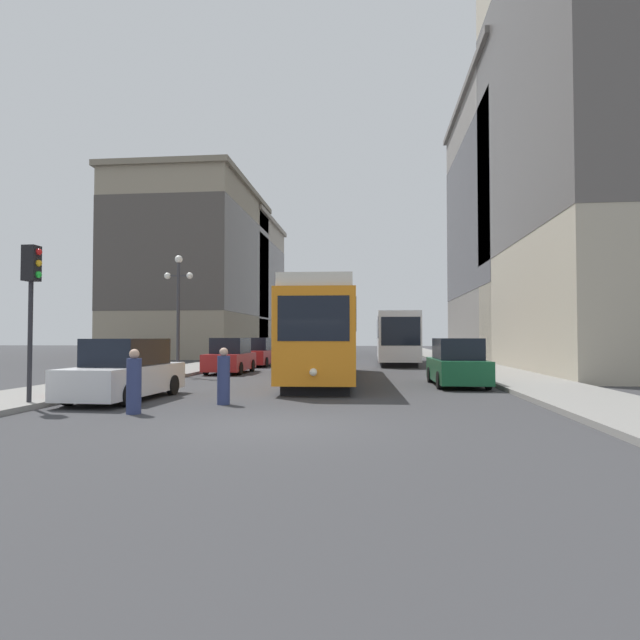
{
  "coord_description": "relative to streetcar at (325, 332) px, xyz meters",
  "views": [
    {
      "loc": [
        2.08,
        -11.04,
        1.87
      ],
      "look_at": [
        -0.0,
        9.74,
        2.54
      ],
      "focal_mm": 29.79,
      "sensor_mm": 36.0,
      "label": 1
    }
  ],
  "objects": [
    {
      "name": "ground_plane",
      "position": [
        0.0,
        -12.1,
        -2.1
      ],
      "size": [
        200.0,
        200.0,
        0.0
      ],
      "primitive_type": "plane",
      "color": "#38383A"
    },
    {
      "name": "sidewalk_left",
      "position": [
        -8.21,
        27.9,
        -2.03
      ],
      "size": [
        3.28,
        120.0,
        0.15
      ],
      "primitive_type": "cube",
      "color": "gray",
      "rests_on": "ground"
    },
    {
      "name": "sidewalk_right",
      "position": [
        8.22,
        27.9,
        -2.03
      ],
      "size": [
        3.28,
        120.0,
        0.15
      ],
      "primitive_type": "cube",
      "color": "gray",
      "rests_on": "ground"
    },
    {
      "name": "streetcar",
      "position": [
        0.0,
        0.0,
        0.0
      ],
      "size": [
        3.14,
        14.28,
        3.89
      ],
      "rotation": [
        0.0,
        0.0,
        0.04
      ],
      "color": "black",
      "rests_on": "ground"
    },
    {
      "name": "transit_bus",
      "position": [
        3.69,
        14.22,
        -0.15
      ],
      "size": [
        2.64,
        11.45,
        3.45
      ],
      "rotation": [
        0.0,
        0.0,
        0.0
      ],
      "color": "black",
      "rests_on": "ground"
    },
    {
      "name": "parked_car_left_near",
      "position": [
        -5.27,
        -7.94,
        -1.26
      ],
      "size": [
        2.04,
        4.8,
        1.82
      ],
      "rotation": [
        0.0,
        0.0,
        -0.04
      ],
      "color": "black",
      "rests_on": "ground"
    },
    {
      "name": "parked_car_left_mid",
      "position": [
        -5.27,
        10.3,
        -1.26
      ],
      "size": [
        1.98,
        4.43,
        1.82
      ],
      "rotation": [
        0.0,
        0.0,
        -0.03
      ],
      "color": "black",
      "rests_on": "ground"
    },
    {
      "name": "parked_car_right_far",
      "position": [
        5.28,
        -2.4,
        -1.26
      ],
      "size": [
        1.94,
        4.54,
        1.82
      ],
      "rotation": [
        0.0,
        0.0,
        3.16
      ],
      "color": "black",
      "rests_on": "ground"
    },
    {
      "name": "parked_car_left_far",
      "position": [
        -5.28,
        3.74,
        -1.26
      ],
      "size": [
        1.92,
        4.42,
        1.82
      ],
      "rotation": [
        0.0,
        0.0,
        0.01
      ],
      "color": "black",
      "rests_on": "ground"
    },
    {
      "name": "pedestrian_crossing_near",
      "position": [
        -2.05,
        -8.74,
        -1.37
      ],
      "size": [
        0.35,
        0.35,
        1.57
      ],
      "rotation": [
        0.0,
        0.0,
        0.24
      ],
      "color": "navy",
      "rests_on": "ground"
    },
    {
      "name": "pedestrian_crossing_far",
      "position": [
        -3.72,
        -10.7,
        -1.37
      ],
      "size": [
        0.35,
        0.35,
        1.58
      ],
      "rotation": [
        0.0,
        0.0,
        3.49
      ],
      "color": "navy",
      "rests_on": "ground"
    },
    {
      "name": "traffic_light_near_left",
      "position": [
        -6.96,
        -9.91,
        1.25
      ],
      "size": [
        0.47,
        0.36,
        4.16
      ],
      "color": "#232328",
      "rests_on": "sidewalk_left"
    },
    {
      "name": "lamp_post_left_near",
      "position": [
        -7.18,
        1.34,
        1.74
      ],
      "size": [
        1.41,
        0.36,
        5.63
      ],
      "color": "#333338",
      "rests_on": "sidewalk_left"
    },
    {
      "name": "fire_hydrant",
      "position": [
        -7.27,
        -8.5,
        -1.58
      ],
      "size": [
        0.26,
        0.26,
        0.75
      ],
      "primitive_type": "cylinder",
      "color": "red",
      "rests_on": "sidewalk_left"
    },
    {
      "name": "building_left_corner",
      "position": [
        -16.81,
        39.57,
        6.05
      ],
      "size": [
        14.51,
        16.15,
        15.9
      ],
      "color": "#A89E8E",
      "rests_on": "ground"
    },
    {
      "name": "building_left_midblock",
      "position": [
        -15.41,
        27.55,
        6.41
      ],
      "size": [
        11.71,
        18.77,
        16.59
      ],
      "color": "gray",
      "rests_on": "ground"
    },
    {
      "name": "building_right_corner",
      "position": [
        15.79,
        22.93,
        9.55
      ],
      "size": [
        12.47,
        20.97,
        22.65
      ],
      "color": "gray",
      "rests_on": "ground"
    },
    {
      "name": "building_right_midblock",
      "position": [
        14.93,
        7.4,
        12.65
      ],
      "size": [
        10.75,
        19.42,
        28.61
      ],
      "color": "#B2A893",
      "rests_on": "ground"
    }
  ]
}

